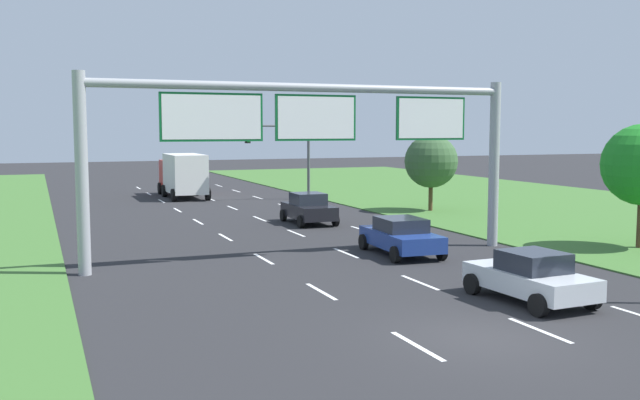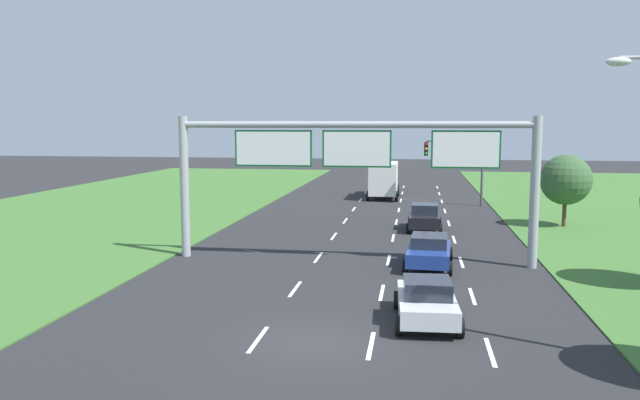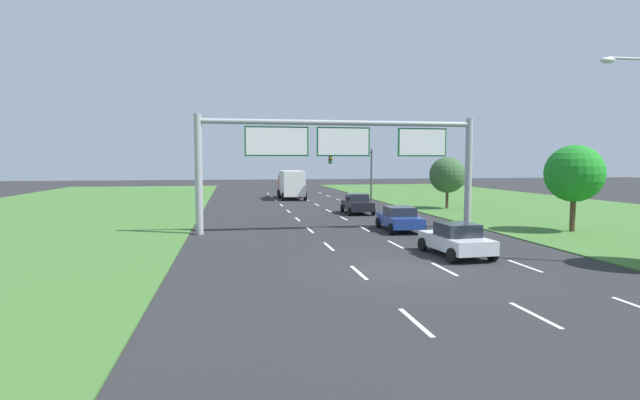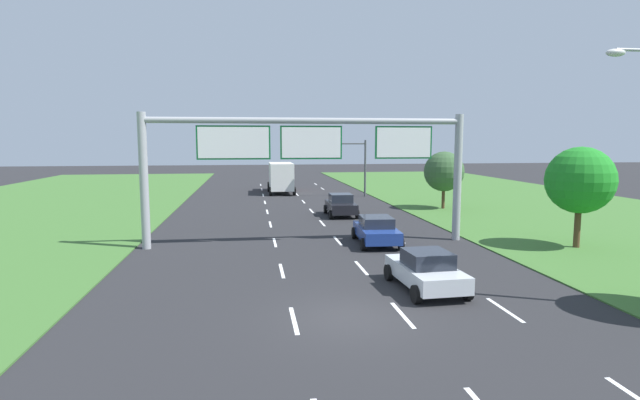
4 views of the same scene
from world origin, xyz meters
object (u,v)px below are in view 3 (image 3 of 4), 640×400
Objects in this scene: car_lead_silver at (357,204)px; roadside_tree_mid at (574,174)px; traffic_light_mast at (354,165)px; roadside_tree_far at (447,175)px; box_truck at (291,184)px; car_near_red at (456,240)px; sign_gantry at (341,150)px; car_mid_lane at (400,218)px.

roadside_tree_mid is (10.11, -12.72, 2.73)m from car_lead_silver.
traffic_light_mast reaches higher than roadside_tree_far.
traffic_light_mast reaches higher than roadside_tree_mid.
roadside_tree_far reaches higher than box_truck.
roadside_tree_mid is (10.27, 5.86, 2.79)m from car_near_red.
car_lead_silver is at bearing -102.66° from traffic_light_mast.
car_near_red is 0.56× the size of box_truck.
car_near_red is 12.15m from roadside_tree_mid.
sign_gantry reaches higher than car_near_red.
car_near_red reaches higher than car_mid_lane.
roadside_tree_far reaches higher than car_near_red.
box_truck is at bearing 114.45° from roadside_tree_mid.
roadside_tree_mid reaches higher than box_truck.
roadside_tree_far is (6.15, -9.88, -0.80)m from traffic_light_mast.
sign_gantry reaches higher than roadside_tree_far.
car_near_red is at bearing -69.32° from sign_gantry.
car_near_red is 1.01× the size of car_lead_silver.
car_lead_silver is at bearing 128.46° from roadside_tree_mid.
sign_gantry is 17.48m from roadside_tree_far.
traffic_light_mast reaches higher than box_truck.
roadside_tree_far is (8.83, 12.63, 2.31)m from car_mid_lane.
roadside_tree_mid is at bearing -73.65° from traffic_light_mast.
sign_gantry reaches higher than traffic_light_mast.
roadside_tree_mid reaches higher than car_near_red.
car_near_red is 18.59m from car_lead_silver.
roadside_tree_far is (12.33, -14.61, 1.34)m from box_truck.
roadside_tree_mid is at bearing -50.38° from car_lead_silver.
box_truck is at bearing 142.61° from traffic_light_mast.
traffic_light_mast is at bearing -37.42° from box_truck.
car_mid_lane is 0.60× the size of box_truck.
traffic_light_mast reaches higher than car_mid_lane.
roadside_tree_far is at bearing 58.44° from car_mid_lane.
car_lead_silver is 0.72× the size of traffic_light_mast.
box_truck is 0.42× the size of sign_gantry.
car_lead_silver is 12.98m from traffic_light_mast.
sign_gantry is at bearing 167.58° from roadside_tree_mid.
car_mid_lane is at bearing -82.70° from box_truck.
car_lead_silver is 0.86× the size of roadside_tree_far.
roadside_tree_mid is at bearing 26.76° from car_near_red.
roadside_tree_mid reaches higher than car_lead_silver.
traffic_light_mast is 1.06× the size of roadside_tree_mid.
box_truck reaches higher than car_lead_silver.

